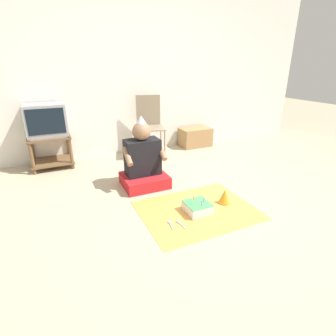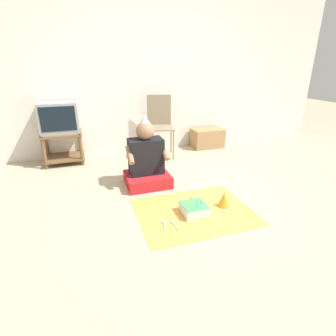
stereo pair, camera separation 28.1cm
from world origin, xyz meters
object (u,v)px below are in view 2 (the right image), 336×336
object	(u,v)px
cardboard_box_stack	(207,138)
party_hat_blue	(224,199)
birthday_cake	(194,209)
person_seated	(146,162)
tv	(59,117)
folding_chair	(159,121)

from	to	relation	value
cardboard_box_stack	party_hat_blue	xyz separation A→B (m)	(-0.76, -1.94, -0.08)
cardboard_box_stack	party_hat_blue	distance (m)	2.09
birthday_cake	person_seated	bearing A→B (deg)	108.10
cardboard_box_stack	tv	bearing A→B (deg)	-179.50
cardboard_box_stack	person_seated	xyz separation A→B (m)	(-1.39, -1.15, 0.13)
tv	party_hat_blue	distance (m)	2.57
tv	birthday_cake	xyz separation A→B (m)	(1.26, -1.96, -0.62)
folding_chair	person_seated	world-z (taller)	folding_chair
birthday_cake	party_hat_blue	world-z (taller)	birthday_cake
person_seated	party_hat_blue	world-z (taller)	person_seated
folding_chair	cardboard_box_stack	xyz separation A→B (m)	(0.91, 0.11, -0.38)
tv	birthday_cake	world-z (taller)	tv
cardboard_box_stack	person_seated	bearing A→B (deg)	-140.45
folding_chair	birthday_cake	distance (m)	1.94
folding_chair	person_seated	size ratio (longest dim) A/B	1.10
party_hat_blue	cardboard_box_stack	bearing A→B (deg)	68.56
folding_chair	party_hat_blue	size ratio (longest dim) A/B	6.09
tv	cardboard_box_stack	world-z (taller)	tv
person_seated	cardboard_box_stack	bearing A→B (deg)	39.55
birthday_cake	folding_chair	bearing A→B (deg)	83.66
birthday_cake	party_hat_blue	xyz separation A→B (m)	(0.35, 0.04, 0.03)
cardboard_box_stack	folding_chair	bearing A→B (deg)	-173.02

